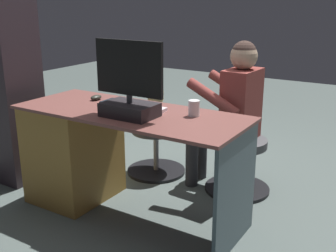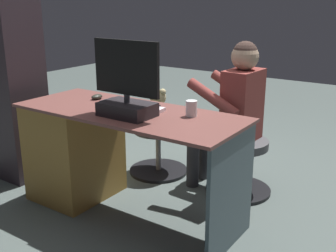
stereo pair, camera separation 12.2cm
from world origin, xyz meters
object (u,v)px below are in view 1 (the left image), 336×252
at_px(person, 232,105).
at_px(visitor_chair, 238,160).
at_px(office_chair_teddy, 156,145).
at_px(teddy_bear, 156,109).
at_px(desk, 84,149).
at_px(tv_remote, 111,106).
at_px(monitor, 129,93).
at_px(cup, 194,108).
at_px(keyboard, 130,105).
at_px(computer_mouse, 96,97).

bearing_deg(person, visitor_chair, -176.74).
relative_size(office_chair_teddy, teddy_bear, 1.57).
distance_m(desk, tv_remote, 0.44).
relative_size(monitor, tv_remote, 3.17).
distance_m(desk, office_chair_teddy, 0.72).
distance_m(teddy_bear, person, 0.66).
bearing_deg(office_chair_teddy, person, -176.74).
bearing_deg(desk, tv_remote, -176.81).
bearing_deg(visitor_chair, person, 3.26).
distance_m(desk, cup, 0.93).
xyz_separation_m(teddy_bear, visitor_chair, (-0.73, -0.03, -0.31)).
xyz_separation_m(monitor, keyboard, (0.15, -0.20, -0.14)).
xyz_separation_m(cup, office_chair_teddy, (0.66, -0.56, -0.54)).
distance_m(monitor, cup, 0.41).
bearing_deg(monitor, cup, -146.82).
bearing_deg(keyboard, desk, 15.95).
bearing_deg(visitor_chair, keyboard, 48.87).
bearing_deg(keyboard, visitor_chair, -131.13).
bearing_deg(teddy_bear, desk, 76.03).
height_order(tv_remote, person, person).
relative_size(keyboard, person, 0.37).
relative_size(teddy_bear, person, 0.27).
relative_size(desk, computer_mouse, 16.24).
bearing_deg(tv_remote, teddy_bear, -85.96).
height_order(keyboard, office_chair_teddy, keyboard).
bearing_deg(cup, person, -89.39).
xyz_separation_m(desk, visitor_chair, (-0.90, -0.73, -0.14)).
bearing_deg(tv_remote, office_chair_teddy, -85.83).
relative_size(keyboard, visitor_chair, 0.84).
xyz_separation_m(monitor, person, (-0.32, -0.82, -0.21)).
relative_size(desk, teddy_bear, 4.96).
distance_m(monitor, keyboard, 0.28).
distance_m(keyboard, visitor_chair, 0.97).
xyz_separation_m(computer_mouse, visitor_chair, (-0.86, -0.61, -0.51)).
xyz_separation_m(keyboard, computer_mouse, (0.32, -0.02, 0.01)).
height_order(desk, office_chair_teddy, desk).
distance_m(desk, visitor_chair, 1.16).
xyz_separation_m(monitor, computer_mouse, (0.46, -0.22, -0.13)).
distance_m(computer_mouse, cup, 0.79).
relative_size(cup, office_chair_teddy, 0.20).
height_order(cup, visitor_chair, cup).
height_order(monitor, cup, monitor).
height_order(monitor, person, monitor).
bearing_deg(monitor, desk, -10.88).
height_order(computer_mouse, visitor_chair, computer_mouse).
bearing_deg(monitor, teddy_bear, -67.53).
xyz_separation_m(office_chair_teddy, person, (-0.65, -0.04, 0.43)).
height_order(keyboard, teddy_bear, keyboard).
height_order(monitor, keyboard, monitor).
bearing_deg(tv_remote, person, -131.92).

